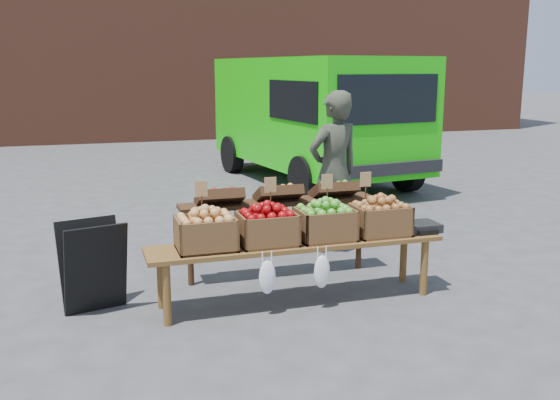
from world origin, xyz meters
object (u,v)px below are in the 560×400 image
object	(u,v)px
delivery_van	(313,121)
vendor	(334,172)
back_table	(278,227)
crate_golden_apples	(206,234)
weighing_scale	(420,227)
crate_green_apples	(380,220)
crate_russet_pears	(267,229)
crate_red_apples	(325,224)
display_bench	(296,271)
chalkboard_sign	(93,266)

from	to	relation	value
delivery_van	vendor	size ratio (longest dim) A/B	2.73
back_table	crate_golden_apples	size ratio (longest dim) A/B	4.20
crate_golden_apples	weighing_scale	world-z (taller)	crate_golden_apples
back_table	crate_green_apples	world-z (taller)	back_table
vendor	crate_russet_pears	bearing A→B (deg)	34.77
vendor	crate_red_apples	bearing A→B (deg)	49.98
crate_green_apples	crate_russet_pears	bearing A→B (deg)	180.00
delivery_van	crate_green_apples	size ratio (longest dim) A/B	10.14
display_bench	crate_green_apples	size ratio (longest dim) A/B	5.40
crate_russet_pears	crate_red_apples	xyz separation A→B (m)	(0.55, 0.00, 0.00)
weighing_scale	display_bench	bearing A→B (deg)	180.00
vendor	crate_red_apples	world-z (taller)	vendor
weighing_scale	crate_green_apples	bearing A→B (deg)	180.00
crate_green_apples	back_table	bearing A→B (deg)	137.15
display_bench	crate_red_apples	xyz separation A→B (m)	(0.27, 0.00, 0.42)
back_table	crate_green_apples	bearing A→B (deg)	-42.85
chalkboard_sign	weighing_scale	distance (m)	3.04
delivery_van	chalkboard_sign	size ratio (longest dim) A/B	6.22
weighing_scale	vendor	bearing A→B (deg)	101.66
back_table	weighing_scale	xyz separation A→B (m)	(1.20, -0.72, 0.09)
chalkboard_sign	crate_red_apples	xyz separation A→B (m)	(2.04, -0.33, 0.30)
delivery_van	weighing_scale	world-z (taller)	delivery_van
crate_green_apples	weighing_scale	size ratio (longest dim) A/B	1.47
vendor	weighing_scale	distance (m)	1.52
back_table	chalkboard_sign	bearing A→B (deg)	-167.86
chalkboard_sign	weighing_scale	size ratio (longest dim) A/B	2.40
crate_red_apples	back_table	bearing A→B (deg)	107.44
delivery_van	vendor	bearing A→B (deg)	-115.32
crate_golden_apples	display_bench	bearing A→B (deg)	0.00
crate_red_apples	weighing_scale	world-z (taller)	crate_red_apples
back_table	crate_green_apples	xyz separation A→B (m)	(0.78, -0.72, 0.19)
crate_golden_apples	back_table	bearing A→B (deg)	39.49
chalkboard_sign	crate_golden_apples	size ratio (longest dim) A/B	1.63
crate_russet_pears	crate_red_apples	distance (m)	0.55
delivery_van	weighing_scale	distance (m)	5.89
delivery_van	display_bench	distance (m)	6.27
vendor	display_bench	size ratio (longest dim) A/B	0.69
chalkboard_sign	crate_golden_apples	distance (m)	1.04
crate_russet_pears	weighing_scale	size ratio (longest dim) A/B	1.47
crate_golden_apples	weighing_scale	bearing A→B (deg)	0.00
vendor	display_bench	distance (m)	1.85
crate_russet_pears	crate_red_apples	bearing A→B (deg)	0.00
vendor	crate_green_apples	size ratio (longest dim) A/B	3.71
chalkboard_sign	display_bench	world-z (taller)	chalkboard_sign
display_bench	weighing_scale	world-z (taller)	weighing_scale
back_table	crate_russet_pears	bearing A→B (deg)	-114.21
chalkboard_sign	back_table	xyz separation A→B (m)	(1.82, 0.39, 0.11)
crate_green_apples	weighing_scale	distance (m)	0.44
crate_green_apples	crate_golden_apples	bearing A→B (deg)	180.00
delivery_van	weighing_scale	xyz separation A→B (m)	(-1.04, -5.77, -0.52)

